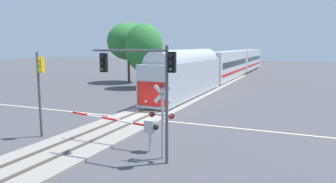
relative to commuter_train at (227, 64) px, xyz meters
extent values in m
plane|color=#47474C|center=(0.00, -32.39, -2.74)|extent=(220.00, 220.00, 0.00)
cube|color=beige|center=(0.00, -32.39, -2.73)|extent=(44.00, 0.20, 0.01)
cube|color=gray|center=(0.00, -32.39, -2.65)|extent=(4.40, 80.00, 0.18)
cube|color=#56514C|center=(-0.72, -32.39, -2.49)|extent=(0.10, 80.00, 0.14)
cube|color=#56514C|center=(0.71, -32.39, -2.49)|extent=(0.10, 80.00, 0.14)
cube|color=#B2B7C1|center=(0.00, -20.82, -0.47)|extent=(3.00, 18.43, 3.90)
cube|color=red|center=(0.00, -30.05, -1.05)|extent=(2.76, 0.08, 2.15)
cylinder|color=#B2B7C1|center=(0.00, -20.82, 1.36)|extent=(2.76, 16.58, 2.76)
sphere|color=#F4F2CC|center=(-0.50, -30.06, -1.73)|extent=(0.24, 0.24, 0.24)
sphere|color=#F4F2CC|center=(0.50, -30.06, -1.73)|extent=(0.24, 0.24, 0.24)
cube|color=silver|center=(0.00, 0.28, -0.12)|extent=(3.00, 21.98, 4.60)
cube|color=black|center=(1.51, 0.28, 0.18)|extent=(0.04, 19.78, 0.90)
cube|color=red|center=(1.52, 0.28, -1.27)|extent=(0.04, 20.22, 0.36)
cube|color=silver|center=(0.00, 23.16, -0.12)|extent=(3.00, 21.98, 4.60)
cube|color=black|center=(1.51, 23.16, 0.18)|extent=(0.04, 19.78, 0.90)
cube|color=red|center=(1.52, 23.16, -1.27)|extent=(0.04, 20.22, 0.36)
cylinder|color=#B7B7BC|center=(4.47, -39.35, -2.19)|extent=(0.14, 0.14, 1.10)
cube|color=#B7B7BC|center=(4.47, -39.35, -1.29)|extent=(0.56, 0.40, 0.70)
sphere|color=black|center=(4.82, -39.35, -1.29)|extent=(0.36, 0.36, 0.36)
cylinder|color=red|center=(3.94, -39.35, -1.25)|extent=(1.06, 0.12, 0.19)
cylinder|color=white|center=(2.89, -39.35, -1.18)|extent=(1.06, 0.12, 0.19)
cylinder|color=red|center=(1.84, -39.35, -1.11)|extent=(1.06, 0.12, 0.19)
cylinder|color=white|center=(0.79, -39.35, -1.04)|extent=(1.06, 0.12, 0.19)
cylinder|color=red|center=(-0.27, -39.35, -0.97)|extent=(1.06, 0.12, 0.19)
sphere|color=red|center=(-0.79, -39.35, -0.94)|extent=(0.14, 0.14, 0.14)
cylinder|color=#B2B2B7|center=(5.58, -40.11, -0.84)|extent=(0.14, 0.14, 3.78)
cube|color=white|center=(5.58, -40.13, 0.70)|extent=(0.98, 0.05, 0.98)
cube|color=white|center=(5.58, -40.13, 0.70)|extent=(0.98, 0.05, 0.98)
cube|color=#B2B2B7|center=(5.58, -40.11, -0.39)|extent=(1.10, 0.08, 0.08)
cylinder|color=black|center=(5.03, -40.21, -0.39)|extent=(0.26, 0.18, 0.26)
cylinder|color=black|center=(6.13, -40.21, -0.39)|extent=(0.26, 0.18, 0.26)
sphere|color=red|center=(5.03, -40.31, -0.39)|extent=(0.20, 0.20, 0.20)
sphere|color=red|center=(6.13, -40.31, -0.39)|extent=(0.20, 0.20, 0.20)
cone|color=black|center=(5.58, -40.11, 1.17)|extent=(0.28, 0.28, 0.22)
cylinder|color=#4C4C51|center=(6.05, -40.63, 0.21)|extent=(0.16, 0.16, 5.90)
cube|color=black|center=(6.33, -40.63, 2.37)|extent=(0.34, 0.26, 1.00)
sphere|color=#262626|center=(6.33, -40.78, 2.69)|extent=(0.20, 0.20, 0.20)
cylinder|color=black|center=(6.33, -40.81, 2.69)|extent=(0.24, 0.10, 0.24)
sphere|color=#262626|center=(6.33, -40.78, 2.37)|extent=(0.20, 0.20, 0.20)
cylinder|color=black|center=(6.33, -40.81, 2.37)|extent=(0.24, 0.10, 0.24)
sphere|color=green|center=(6.33, -40.78, 2.05)|extent=(0.20, 0.20, 0.20)
cylinder|color=black|center=(6.33, -40.81, 2.05)|extent=(0.24, 0.10, 0.24)
cylinder|color=#4C4C51|center=(3.92, -40.63, 2.92)|extent=(4.26, 0.12, 0.12)
cube|color=black|center=(2.42, -40.63, 2.27)|extent=(0.34, 0.26, 1.00)
sphere|color=#262626|center=(2.42, -40.78, 2.59)|extent=(0.20, 0.20, 0.20)
cylinder|color=black|center=(2.42, -40.81, 2.59)|extent=(0.24, 0.10, 0.24)
sphere|color=#262626|center=(2.42, -40.78, 2.27)|extent=(0.20, 0.20, 0.20)
cylinder|color=black|center=(2.42, -40.81, 2.27)|extent=(0.24, 0.10, 0.24)
sphere|color=green|center=(2.42, -40.78, 1.95)|extent=(0.20, 0.20, 0.20)
cylinder|color=black|center=(2.42, -40.81, 1.95)|extent=(0.24, 0.10, 0.24)
cylinder|color=#4C4C51|center=(-3.38, -39.47, 0.01)|extent=(0.16, 0.16, 5.50)
cube|color=gold|center=(-3.10, -39.47, 1.96)|extent=(0.34, 0.26, 1.00)
sphere|color=#262626|center=(-3.10, -39.62, 2.28)|extent=(0.20, 0.20, 0.20)
cylinder|color=gold|center=(-3.10, -39.65, 2.28)|extent=(0.24, 0.10, 0.24)
sphere|color=#262626|center=(-3.10, -39.62, 1.96)|extent=(0.20, 0.20, 0.20)
cylinder|color=gold|center=(-3.10, -39.65, 1.96)|extent=(0.24, 0.10, 0.24)
sphere|color=green|center=(-3.10, -39.62, 1.64)|extent=(0.20, 0.20, 0.20)
cylinder|color=gold|center=(-3.10, -39.65, 1.64)|extent=(0.24, 0.10, 0.24)
cylinder|color=#4C3828|center=(-13.71, -10.24, -0.56)|extent=(0.41, 0.41, 4.35)
ellipsoid|color=#2D7533|center=(-13.71, -10.24, 3.84)|extent=(6.73, 6.73, 5.92)
cylinder|color=#4C3828|center=(-8.27, -15.40, -1.18)|extent=(0.44, 0.44, 3.11)
ellipsoid|color=#2D7533|center=(-8.27, -15.40, 2.88)|extent=(5.28, 5.28, 6.69)
camera|label=1|loc=(12.09, -54.68, 3.16)|focal=33.79mm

